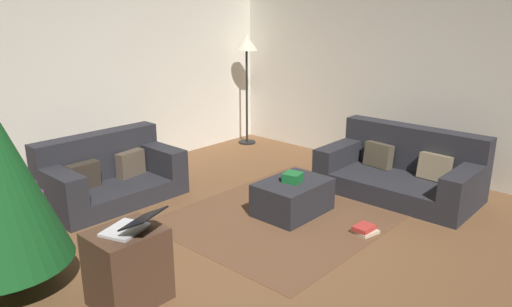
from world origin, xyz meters
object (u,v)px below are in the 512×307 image
at_px(book_stack, 365,230).
at_px(corner_lamp, 247,51).
at_px(couch_right, 402,171).
at_px(laptop, 132,226).
at_px(gift_box, 293,177).
at_px(ottoman, 293,197).
at_px(tv_remote, 285,180).
at_px(couch_left, 109,175).
at_px(side_table, 128,267).

distance_m(book_stack, corner_lamp, 3.86).
bearing_deg(book_stack, corner_lamp, 62.39).
distance_m(couch_right, laptop, 3.53).
height_order(laptop, book_stack, laptop).
bearing_deg(couch_right, gift_box, 66.50).
bearing_deg(ottoman, corner_lamp, 53.11).
xyz_separation_m(couch_right, ottoman, (-1.37, 0.60, -0.10)).
xyz_separation_m(couch_right, tv_remote, (-1.42, 0.67, 0.10)).
relative_size(couch_left, gift_box, 8.37).
relative_size(ottoman, book_stack, 3.14).
bearing_deg(tv_remote, book_stack, -75.69).
xyz_separation_m(tv_remote, laptop, (-2.07, -0.24, 0.27)).
height_order(tv_remote, laptop, laptop).
xyz_separation_m(couch_left, laptop, (-1.00, -2.00, 0.35)).
bearing_deg(side_table, laptop, -70.81).
distance_m(laptop, book_stack, 2.38).
distance_m(ottoman, gift_box, 0.23).
height_order(couch_left, gift_box, couch_left).
relative_size(ottoman, side_table, 1.35).
distance_m(couch_right, tv_remote, 1.57).
relative_size(ottoman, gift_box, 4.35).
height_order(gift_box, tv_remote, gift_box).
bearing_deg(laptop, couch_left, 63.56).
xyz_separation_m(laptop, book_stack, (2.20, -0.67, -0.60)).
bearing_deg(couch_right, laptop, 82.59).
bearing_deg(couch_right, side_table, 81.64).
height_order(tv_remote, book_stack, tv_remote).
relative_size(couch_right, corner_lamp, 1.02).
xyz_separation_m(side_table, laptop, (0.02, -0.06, 0.35)).
bearing_deg(book_stack, gift_box, 97.08).
height_order(couch_left, tv_remote, couch_left).
height_order(ottoman, gift_box, gift_box).
height_order(ottoman, laptop, laptop).
relative_size(side_table, book_stack, 2.32).
bearing_deg(tv_remote, side_table, -169.25).
bearing_deg(side_table, tv_remote, 4.81).
relative_size(laptop, book_stack, 1.94).
distance_m(gift_box, corner_lamp, 3.11).
distance_m(side_table, corner_lamp, 4.74).
relative_size(side_table, laptop, 1.20).
relative_size(ottoman, laptop, 1.62).
relative_size(couch_right, ottoman, 2.26).
xyz_separation_m(couch_right, laptop, (-3.49, 0.43, 0.36)).
bearing_deg(laptop, corner_lamp, 32.86).
bearing_deg(tv_remote, couch_right, -19.27).
height_order(ottoman, tv_remote, tv_remote).
xyz_separation_m(couch_left, corner_lamp, (2.86, 0.49, 1.21)).
relative_size(ottoman, tv_remote, 4.96).
bearing_deg(couch_right, ottoman, 66.09).
height_order(couch_right, book_stack, couch_right).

